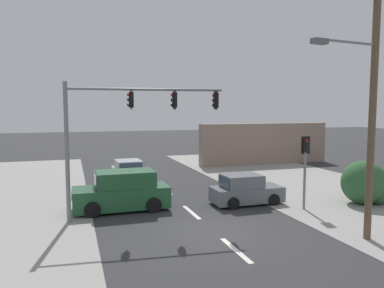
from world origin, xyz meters
TOP-DOWN VIEW (x-y plane):
  - ground_plane at (0.00, 0.00)m, footprint 140.00×140.00m
  - lane_dash_near at (0.00, -2.00)m, footprint 0.20×2.40m
  - lane_dash_mid at (0.00, 3.00)m, footprint 0.20×2.40m
  - lane_dash_far at (0.00, 8.00)m, footprint 0.20×2.40m
  - kerb_right_verge at (9.00, 2.00)m, footprint 10.00×44.00m
  - utility_pole_foreground_right at (4.99, -2.53)m, footprint 3.78×0.60m
  - traffic_signal_mast at (-3.11, 2.91)m, footprint 6.86×0.94m
  - pedestal_signal_right_kerb at (5.34, 1.79)m, footprint 0.44×0.30m
  - roadside_bush at (8.96, 1.73)m, footprint 2.41×2.07m
  - shopfront_wall_far at (11.00, 16.00)m, footprint 12.00×1.00m
  - suv_oncoming_near at (-3.04, 4.42)m, footprint 4.55×2.07m
  - sedan_crossing_left at (-1.83, 10.64)m, footprint 1.98×4.28m
  - hatchback_receding_far at (3.11, 3.65)m, footprint 3.65×1.79m

SIDE VIEW (x-z plane):
  - ground_plane at x=0.00m, z-range 0.00..0.00m
  - lane_dash_near at x=0.00m, z-range 0.00..0.01m
  - lane_dash_mid at x=0.00m, z-range 0.00..0.01m
  - lane_dash_far at x=0.00m, z-range 0.00..0.01m
  - kerb_right_verge at x=9.00m, z-range 0.00..0.02m
  - hatchback_receding_far at x=3.11m, z-range -0.06..1.47m
  - sedan_crossing_left at x=-1.83m, z-range -0.08..1.48m
  - suv_oncoming_near at x=-3.04m, z-range -0.06..1.83m
  - roadside_bush at x=8.96m, z-range -0.06..2.17m
  - shopfront_wall_far at x=11.00m, z-range 0.00..3.60m
  - pedestal_signal_right_kerb at x=5.34m, z-range 0.64..4.20m
  - traffic_signal_mast at x=-3.11m, z-range 1.35..7.35m
  - utility_pole_foreground_right at x=4.99m, z-range 0.36..10.27m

